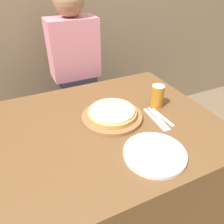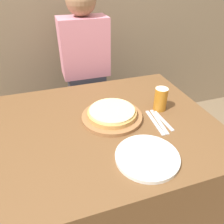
# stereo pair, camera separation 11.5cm
# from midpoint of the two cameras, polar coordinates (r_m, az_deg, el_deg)

# --- Properties ---
(ground_plane) EXTENTS (12.00, 12.00, 0.00)m
(ground_plane) POSITION_cam_midpoint_polar(r_m,az_deg,el_deg) (1.69, -3.42, -23.75)
(ground_plane) COLOR #756047
(dining_table) EXTENTS (1.17, 0.95, 0.74)m
(dining_table) POSITION_cam_midpoint_polar(r_m,az_deg,el_deg) (1.39, -3.94, -15.45)
(dining_table) COLOR brown
(dining_table) RESTS_ON ground_plane
(pizza_on_board) EXTENTS (0.32, 0.32, 0.06)m
(pizza_on_board) POSITION_cam_midpoint_polar(r_m,az_deg,el_deg) (1.16, -2.84, -0.73)
(pizza_on_board) COLOR #99663D
(pizza_on_board) RESTS_ON dining_table
(beer_glass) EXTENTS (0.07, 0.07, 0.13)m
(beer_glass) POSITION_cam_midpoint_polar(r_m,az_deg,el_deg) (1.26, 9.23, 4.24)
(beer_glass) COLOR #B7701E
(beer_glass) RESTS_ON dining_table
(dinner_plate) EXTENTS (0.27, 0.27, 0.02)m
(dinner_plate) POSITION_cam_midpoint_polar(r_m,az_deg,el_deg) (0.96, 7.66, -10.84)
(dinner_plate) COLOR silver
(dinner_plate) RESTS_ON dining_table
(fork) EXTENTS (0.03, 0.22, 0.00)m
(fork) POSITION_cam_midpoint_polar(r_m,az_deg,el_deg) (1.17, 8.30, -2.00)
(fork) COLOR silver
(fork) RESTS_ON dining_table
(dinner_knife) EXTENTS (0.04, 0.22, 0.00)m
(dinner_knife) POSITION_cam_midpoint_polar(r_m,az_deg,el_deg) (1.19, 9.32, -1.70)
(dinner_knife) COLOR silver
(dinner_knife) RESTS_ON dining_table
(spoon) EXTENTS (0.02, 0.19, 0.00)m
(spoon) POSITION_cam_midpoint_polar(r_m,az_deg,el_deg) (1.20, 10.32, -1.40)
(spoon) COLOR silver
(spoon) RESTS_ON dining_table
(diner_person) EXTENTS (0.35, 0.20, 1.35)m
(diner_person) POSITION_cam_midpoint_polar(r_m,az_deg,el_deg) (1.77, -11.12, 7.83)
(diner_person) COLOR #33333D
(diner_person) RESTS_ON ground_plane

